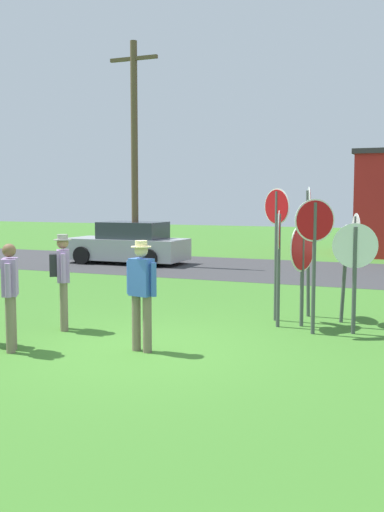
{
  "coord_description": "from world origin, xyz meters",
  "views": [
    {
      "loc": [
        4.47,
        -8.44,
        2.41
      ],
      "look_at": [
        0.02,
        2.15,
        1.3
      ],
      "focal_mm": 43.15,
      "sensor_mm": 36.0,
      "label": 1
    }
  ],
  "objects_px": {
    "stop_sign_tallest": "(345,257)",
    "stop_sign_far_back": "(309,227)",
    "stop_sign_leaning_left": "(279,248)",
    "person_with_sunhat": "(141,289)",
    "stop_sign_center_cluster": "(314,242)",
    "person_in_dark_shirt": "(10,291)",
    "stop_sign_rear_right": "(276,232)",
    "person_in_teal": "(62,275)",
    "stop_sign_nearest": "(355,259)",
    "parked_car_on_street": "(129,245)",
    "stop_sign_low_front": "(356,251)",
    "stop_sign_rear_left": "(303,257)",
    "utility_pole": "(134,149)"
  },
  "relations": [
    {
      "from": "stop_sign_nearest",
      "to": "utility_pole",
      "type": "bearing_deg",
      "value": 136.5
    },
    {
      "from": "person_in_dark_shirt",
      "to": "stop_sign_nearest",
      "type": "bearing_deg",
      "value": 34.86
    },
    {
      "from": "stop_sign_tallest",
      "to": "person_with_sunhat",
      "type": "xyz_separation_m",
      "value": [
        -2.55,
        -3.47,
        -0.28
      ]
    },
    {
      "from": "stop_sign_far_back",
      "to": "stop_sign_center_cluster",
      "type": "bearing_deg",
      "value": -74.4
    },
    {
      "from": "parked_car_on_street",
      "to": "stop_sign_rear_left",
      "type": "distance_m",
      "value": 11.68
    },
    {
      "from": "stop_sign_center_cluster",
      "to": "stop_sign_leaning_left",
      "type": "bearing_deg",
      "value": 154.59
    },
    {
      "from": "parked_car_on_street",
      "to": "stop_sign_tallest",
      "type": "bearing_deg",
      "value": -40.82
    },
    {
      "from": "parked_car_on_street",
      "to": "stop_sign_leaning_left",
      "type": "bearing_deg",
      "value": -47.56
    },
    {
      "from": "stop_sign_far_back",
      "to": "stop_sign_low_front",
      "type": "distance_m",
      "value": 1.31
    },
    {
      "from": "stop_sign_leaning_left",
      "to": "stop_sign_nearest",
      "type": "xyz_separation_m",
      "value": [
        1.38,
        -0.06,
        -0.14
      ]
    },
    {
      "from": "stop_sign_tallest",
      "to": "stop_sign_low_front",
      "type": "relative_size",
      "value": 0.89
    },
    {
      "from": "stop_sign_low_front",
      "to": "person_with_sunhat",
      "type": "distance_m",
      "value": 4.2
    },
    {
      "from": "stop_sign_center_cluster",
      "to": "person_with_sunhat",
      "type": "height_order",
      "value": "stop_sign_center_cluster"
    },
    {
      "from": "stop_sign_center_cluster",
      "to": "stop_sign_nearest",
      "type": "distance_m",
      "value": 0.77
    },
    {
      "from": "stop_sign_rear_right",
      "to": "stop_sign_far_back",
      "type": "bearing_deg",
      "value": 53.8
    },
    {
      "from": "person_in_dark_shirt",
      "to": "stop_sign_rear_right",
      "type": "bearing_deg",
      "value": 50.94
    },
    {
      "from": "utility_pole",
      "to": "stop_sign_nearest",
      "type": "bearing_deg",
      "value": -43.5
    },
    {
      "from": "person_in_dark_shirt",
      "to": "stop_sign_tallest",
      "type": "bearing_deg",
      "value": 43.69
    },
    {
      "from": "stop_sign_tallest",
      "to": "stop_sign_far_back",
      "type": "relative_size",
      "value": 0.72
    },
    {
      "from": "stop_sign_rear_right",
      "to": "person_with_sunhat",
      "type": "distance_m",
      "value": 3.49
    },
    {
      "from": "parked_car_on_street",
      "to": "stop_sign_rear_right",
      "type": "distance_m",
      "value": 11.06
    },
    {
      "from": "person_in_dark_shirt",
      "to": "stop_sign_rear_left",
      "type": "bearing_deg",
      "value": 43.58
    },
    {
      "from": "stop_sign_tallest",
      "to": "person_with_sunhat",
      "type": "bearing_deg",
      "value": -126.32
    },
    {
      "from": "stop_sign_center_cluster",
      "to": "person_in_dark_shirt",
      "type": "relative_size",
      "value": 1.41
    },
    {
      "from": "person_in_teal",
      "to": "parked_car_on_street",
      "type": "bearing_deg",
      "value": 112.5
    },
    {
      "from": "stop_sign_leaning_left",
      "to": "person_with_sunhat",
      "type": "distance_m",
      "value": 3.04
    },
    {
      "from": "utility_pole",
      "to": "parked_car_on_street",
      "type": "height_order",
      "value": "utility_pole"
    },
    {
      "from": "person_in_teal",
      "to": "stop_sign_leaning_left",
      "type": "bearing_deg",
      "value": 26.48
    },
    {
      "from": "stop_sign_far_back",
      "to": "person_with_sunhat",
      "type": "bearing_deg",
      "value": -114.99
    },
    {
      "from": "stop_sign_far_back",
      "to": "person_in_teal",
      "type": "distance_m",
      "value": 4.91
    },
    {
      "from": "stop_sign_rear_right",
      "to": "person_with_sunhat",
      "type": "xyz_separation_m",
      "value": [
        -1.29,
        -3.15,
        -0.75
      ]
    },
    {
      "from": "stop_sign_rear_left",
      "to": "person_in_dark_shirt",
      "type": "xyz_separation_m",
      "value": [
        -3.78,
        -3.6,
        -0.36
      ]
    },
    {
      "from": "stop_sign_nearest",
      "to": "person_in_dark_shirt",
      "type": "distance_m",
      "value": 5.81
    },
    {
      "from": "stop_sign_far_back",
      "to": "stop_sign_rear_right",
      "type": "bearing_deg",
      "value": -126.2
    },
    {
      "from": "stop_sign_tallest",
      "to": "stop_sign_low_front",
      "type": "distance_m",
      "value": 0.48
    },
    {
      "from": "stop_sign_far_back",
      "to": "person_in_dark_shirt",
      "type": "height_order",
      "value": "stop_sign_far_back"
    },
    {
      "from": "person_with_sunhat",
      "to": "stop_sign_rear_right",
      "type": "bearing_deg",
      "value": 67.68
    },
    {
      "from": "stop_sign_low_front",
      "to": "person_in_teal",
      "type": "xyz_separation_m",
      "value": [
        -4.84,
        -2.26,
        -0.41
      ]
    },
    {
      "from": "stop_sign_rear_left",
      "to": "stop_sign_center_cluster",
      "type": "xyz_separation_m",
      "value": [
        0.33,
        -0.57,
        0.31
      ]
    },
    {
      "from": "parked_car_on_street",
      "to": "person_with_sunhat",
      "type": "distance_m",
      "value": 12.79
    },
    {
      "from": "stop_sign_tallest",
      "to": "stop_sign_leaning_left",
      "type": "relative_size",
      "value": 0.87
    },
    {
      "from": "parked_car_on_street",
      "to": "stop_sign_low_front",
      "type": "distance_m",
      "value": 12.16
    },
    {
      "from": "stop_sign_rear_right",
      "to": "stop_sign_far_back",
      "type": "distance_m",
      "value": 0.82
    },
    {
      "from": "stop_sign_nearest",
      "to": "person_with_sunhat",
      "type": "xyz_separation_m",
      "value": [
        -2.87,
        -2.54,
        -0.34
      ]
    },
    {
      "from": "stop_sign_leaning_left",
      "to": "person_with_sunhat",
      "type": "xyz_separation_m",
      "value": [
        -1.49,
        -2.6,
        -0.48
      ]
    },
    {
      "from": "utility_pole",
      "to": "stop_sign_nearest",
      "type": "height_order",
      "value": "utility_pole"
    },
    {
      "from": "utility_pole",
      "to": "stop_sign_rear_right",
      "type": "xyz_separation_m",
      "value": [
        7.17,
        -7.68,
        -2.31
      ]
    },
    {
      "from": "stop_sign_center_cluster",
      "to": "stop_sign_far_back",
      "type": "xyz_separation_m",
      "value": [
        -0.44,
        1.56,
        0.19
      ]
    },
    {
      "from": "stop_sign_center_cluster",
      "to": "stop_sign_rear_right",
      "type": "distance_m",
      "value": 1.29
    },
    {
      "from": "parked_car_on_street",
      "to": "person_in_teal",
      "type": "distance_m",
      "value": 11.14
    }
  ]
}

